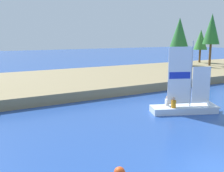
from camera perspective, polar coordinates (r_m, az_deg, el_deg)
shore_bank at (r=29.80m, az=-12.52°, el=0.68°), size 80.00×15.61×0.85m
shoreline_tree_midleft at (r=44.23m, az=13.96°, el=10.83°), size 2.83×2.83×7.32m
shoreline_tree_midright at (r=44.75m, az=20.17°, el=11.11°), size 2.55×2.55×7.86m
shoreline_tree_right at (r=49.38m, az=18.10°, el=9.18°), size 2.29×2.29×5.58m
sailboat at (r=20.29m, az=16.93°, el=-4.17°), size 5.29×3.27×5.44m
channel_buoy at (r=10.88m, az=1.59°, el=-17.66°), size 0.44×0.44×0.44m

